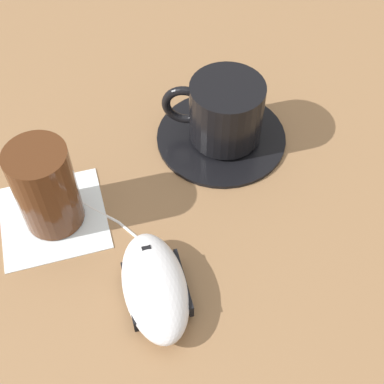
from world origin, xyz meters
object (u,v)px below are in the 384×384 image
Objects in this scene: coffee_cup at (224,111)px; saucer at (221,136)px; drinking_glass at (46,188)px; computer_mouse at (155,286)px.

saucer is at bearing 117.53° from coffee_cup.
saucer is 1.53× the size of drinking_glass.
saucer is 1.17× the size of computer_mouse.
coffee_cup is 1.16× the size of drinking_glass.
saucer is 0.22m from computer_mouse.
drinking_glass is at bearing 131.98° from saucer.
saucer is at bearing -9.26° from computer_mouse.
computer_mouse reaches higher than saucer.
drinking_glass is at bearing 59.78° from computer_mouse.
drinking_glass is at bearing 131.88° from coffee_cup.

